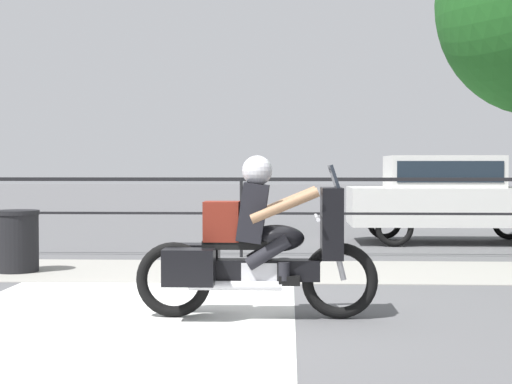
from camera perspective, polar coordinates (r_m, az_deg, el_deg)
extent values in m
plane|color=#565659|center=(7.64, -3.47, -9.13)|extent=(120.00, 120.00, 0.00)
cube|color=#99968E|center=(10.99, -1.63, -5.75)|extent=(44.00, 2.40, 0.01)
cube|color=silver|center=(7.59, -10.31, -9.20)|extent=(3.42, 6.00, 0.01)
cube|color=black|center=(12.61, -1.08, 0.93)|extent=(36.00, 0.04, 0.06)
cube|color=black|center=(12.63, -1.08, -1.56)|extent=(36.00, 0.03, 0.04)
cylinder|color=black|center=(12.64, -1.08, -1.86)|extent=(0.05, 0.05, 1.29)
torus|color=black|center=(7.58, 6.12, -6.43)|extent=(0.73, 0.11, 0.73)
torus|color=black|center=(7.65, -6.02, -6.36)|extent=(0.73, 0.11, 0.73)
cube|color=black|center=(7.56, 0.02, -5.68)|extent=(1.22, 0.22, 0.20)
cube|color=silver|center=(7.56, 0.27, -6.06)|extent=(0.34, 0.26, 0.26)
ellipsoid|color=black|center=(7.52, 1.49, -3.38)|extent=(0.54, 0.30, 0.26)
cube|color=black|center=(7.54, -1.19, -3.83)|extent=(0.70, 0.28, 0.08)
cube|color=black|center=(7.51, 5.52, -2.24)|extent=(0.20, 0.54, 0.67)
cube|color=#1E232B|center=(7.50, 5.69, 1.09)|extent=(0.10, 0.46, 0.24)
cylinder|color=silver|center=(7.50, 4.46, -1.86)|extent=(0.04, 0.70, 0.04)
cylinder|color=silver|center=(7.43, -1.52, -6.83)|extent=(0.88, 0.09, 0.09)
cube|color=black|center=(7.36, -4.91, -5.47)|extent=(0.48, 0.28, 0.34)
cube|color=black|center=(7.84, -4.45, -5.03)|extent=(0.48, 0.28, 0.34)
cylinder|color=silver|center=(7.54, 5.90, -4.35)|extent=(0.19, 0.06, 0.55)
cube|color=black|center=(7.51, -0.22, -1.50)|extent=(0.31, 0.36, 0.58)
sphere|color=#8C6647|center=(7.49, 0.08, 1.41)|extent=(0.23, 0.23, 0.23)
sphere|color=#B7B7BC|center=(7.49, 0.08, 1.57)|extent=(0.29, 0.29, 0.29)
cylinder|color=black|center=(7.38, 0.89, -4.41)|extent=(0.44, 0.13, 0.34)
cylinder|color=black|center=(7.40, 2.06, -5.78)|extent=(0.11, 0.11, 0.18)
cube|color=black|center=(7.41, 2.45, -6.46)|extent=(0.20, 0.10, 0.09)
cylinder|color=black|center=(7.68, 0.95, -4.17)|extent=(0.44, 0.13, 0.34)
cylinder|color=black|center=(7.70, 2.07, -5.49)|extent=(0.11, 0.11, 0.18)
cube|color=black|center=(7.71, 2.45, -6.14)|extent=(0.20, 0.10, 0.09)
cylinder|color=#8C6647|center=(7.19, 2.10, -1.00)|extent=(0.65, 0.09, 0.34)
cylinder|color=#8C6647|center=(7.79, 2.13, -0.78)|extent=(0.65, 0.09, 0.34)
cube|color=maroon|center=(7.53, -2.50, -2.14)|extent=(0.34, 0.30, 0.38)
cube|color=silver|center=(15.46, 14.27, -1.00)|extent=(4.03, 1.66, 0.72)
cube|color=silver|center=(15.40, 13.40, 1.46)|extent=(2.10, 1.46, 0.60)
cube|color=#19232D|center=(15.63, 17.11, 1.43)|extent=(0.04, 1.30, 0.48)
cube|color=#19232D|center=(15.40, 13.40, 1.46)|extent=(1.93, 1.50, 0.39)
torus|color=black|center=(16.52, 17.96, -2.10)|extent=(0.70, 0.11, 0.70)
torus|color=black|center=(14.52, 10.04, -2.56)|extent=(0.70, 0.11, 0.70)
torus|color=black|center=(16.04, 9.32, -2.15)|extent=(0.70, 0.11, 0.70)
cylinder|color=black|center=(11.32, -17.00, -3.60)|extent=(0.59, 0.59, 0.80)
cylinder|color=black|center=(11.29, -17.02, -1.43)|extent=(0.62, 0.62, 0.06)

